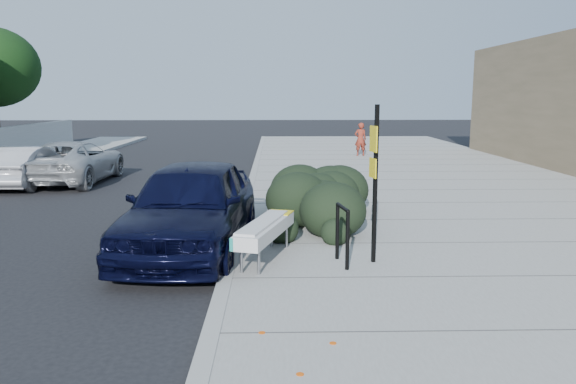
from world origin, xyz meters
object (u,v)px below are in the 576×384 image
bike_rack (342,229)px  suv_silver (73,162)px  sign_post (375,174)px  pedestrian (360,139)px  sedan_navy (191,206)px  wagon_silver (28,166)px  bench (265,230)px

bike_rack → suv_silver: (-7.86, 10.00, -0.04)m
bike_rack → sign_post: size_ratio=0.38×
suv_silver → pedestrian: (10.71, 6.86, 0.21)m
sedan_navy → wagon_silver: sedan_navy is taller
wagon_silver → bench: bearing=131.9°
sign_post → pedestrian: size_ratio=1.71×
suv_silver → pedestrian: pedestrian is taller
pedestrian → bench: bearing=72.1°
sedan_navy → wagon_silver: bearing=133.7°
bike_rack → sedan_navy: sedan_navy is taller
pedestrian → bike_rack: bearing=76.4°
bench → sign_post: 2.03m
bike_rack → pedestrian: size_ratio=0.64×
sign_post → sedan_navy: size_ratio=0.51×
suv_silver → sign_post: bearing=131.8°
bike_rack → wagon_silver: bearing=125.6°
bike_rack → wagon_silver: (-9.03, 9.22, -0.09)m
sign_post → pedestrian: sign_post is taller
bench → wagon_silver: 11.83m
bike_rack → wagon_silver: size_ratio=0.25×
wagon_silver → suv_silver: (1.18, 0.78, 0.05)m
bench → sign_post: sign_post is taller
bike_rack → sedan_navy: 3.00m
bench → suv_silver: (-6.60, 9.69, 0.04)m
wagon_silver → pedestrian: pedestrian is taller
sedan_navy → bench: bearing=-33.3°
sedan_navy → suv_silver: 10.06m
sedan_navy → suv_silver: sedan_navy is taller
bench → pedestrian: (4.11, 16.55, 0.25)m
pedestrian → sign_post: bearing=78.1°
bench → pedestrian: 17.06m
sedan_navy → bike_rack: bearing=-23.0°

